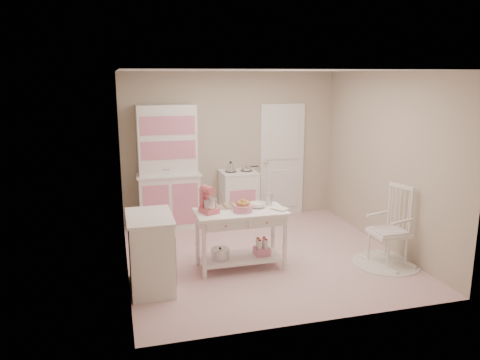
% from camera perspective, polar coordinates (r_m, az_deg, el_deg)
% --- Properties ---
extents(room_shell, '(3.84, 3.84, 2.62)m').
position_cam_1_polar(room_shell, '(6.39, 3.02, 4.62)').
color(room_shell, '#CA7E84').
rests_on(room_shell, ground).
extents(door, '(0.82, 0.05, 2.04)m').
position_cam_1_polar(door, '(8.55, 5.13, 2.40)').
color(door, white).
rests_on(door, ground).
extents(hutch, '(1.06, 0.50, 2.08)m').
position_cam_1_polar(hutch, '(7.86, -8.75, 1.54)').
color(hutch, white).
rests_on(hutch, ground).
extents(stove, '(0.62, 0.57, 0.92)m').
position_cam_1_polar(stove, '(8.16, -0.17, -2.07)').
color(stove, white).
rests_on(stove, ground).
extents(base_cabinet, '(0.54, 0.84, 0.92)m').
position_cam_1_polar(base_cabinet, '(5.80, -10.83, -8.62)').
color(base_cabinet, white).
rests_on(base_cabinet, ground).
extents(lace_rug, '(0.92, 0.92, 0.01)m').
position_cam_1_polar(lace_rug, '(6.86, 17.38, -9.62)').
color(lace_rug, white).
rests_on(lace_rug, ground).
extents(rocking_chair, '(0.66, 0.83, 1.10)m').
position_cam_1_polar(rocking_chair, '(6.68, 17.69, -5.30)').
color(rocking_chair, white).
rests_on(rocking_chair, ground).
extents(work_table, '(1.20, 0.60, 0.80)m').
position_cam_1_polar(work_table, '(6.29, 0.07, -7.26)').
color(work_table, white).
rests_on(work_table, ground).
extents(stand_mixer, '(0.29, 0.33, 0.34)m').
position_cam_1_polar(stand_mixer, '(6.04, -3.83, -2.45)').
color(stand_mixer, '#D95C69').
rests_on(stand_mixer, work_table).
extents(cookie_tray, '(0.34, 0.24, 0.02)m').
position_cam_1_polar(cookie_tray, '(6.29, -1.68, -3.34)').
color(cookie_tray, silver).
rests_on(cookie_tray, work_table).
extents(bread_basket, '(0.25, 0.25, 0.09)m').
position_cam_1_polar(bread_basket, '(6.11, 0.37, -3.47)').
color(bread_basket, pink).
rests_on(bread_basket, work_table).
extents(mixing_bowl, '(0.22, 0.22, 0.07)m').
position_cam_1_polar(mixing_bowl, '(6.29, 2.16, -3.09)').
color(mixing_bowl, white).
rests_on(mixing_bowl, work_table).
extents(metal_pitcher, '(0.10, 0.10, 0.17)m').
position_cam_1_polar(metal_pitcher, '(6.41, 3.49, -2.34)').
color(metal_pitcher, silver).
rests_on(metal_pitcher, work_table).
extents(recipe_book, '(0.25, 0.27, 0.02)m').
position_cam_1_polar(recipe_book, '(6.18, 4.40, -3.65)').
color(recipe_book, white).
rests_on(recipe_book, work_table).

